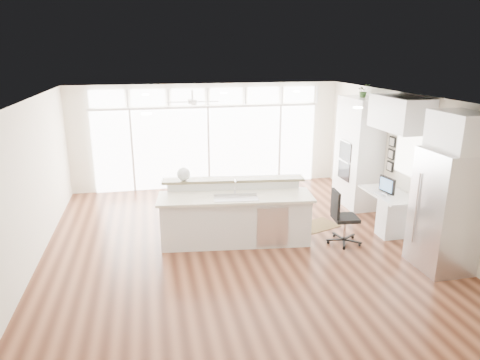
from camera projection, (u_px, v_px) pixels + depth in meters
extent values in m
cube|color=#492516|center=(240.00, 249.00, 7.84)|extent=(7.00, 8.00, 0.02)
cube|color=white|center=(240.00, 100.00, 7.06)|extent=(7.00, 8.00, 0.02)
cube|color=silver|center=(208.00, 136.00, 11.19)|extent=(7.00, 0.04, 2.70)
cube|color=silver|center=(338.00, 307.00, 3.71)|extent=(7.00, 0.04, 2.70)
cube|color=silver|center=(24.00, 192.00, 6.74)|extent=(0.04, 8.00, 2.70)
cube|color=silver|center=(419.00, 167.00, 8.16)|extent=(0.04, 8.00, 2.70)
cube|color=white|center=(208.00, 148.00, 11.22)|extent=(5.80, 0.06, 2.08)
cube|color=white|center=(207.00, 96.00, 10.84)|extent=(5.90, 0.06, 0.40)
cube|color=white|center=(409.00, 154.00, 8.38)|extent=(0.04, 0.85, 0.85)
cube|color=silver|center=(192.00, 97.00, 9.64)|extent=(1.16, 1.16, 0.32)
cube|color=white|center=(238.00, 100.00, 7.25)|extent=(3.40, 3.00, 0.02)
cube|color=white|center=(358.00, 153.00, 9.81)|extent=(0.64, 1.20, 2.50)
cube|color=white|center=(388.00, 211.00, 8.65)|extent=(0.72, 1.30, 0.76)
cube|color=white|center=(400.00, 113.00, 8.09)|extent=(0.64, 1.30, 0.64)
cube|color=silver|center=(445.00, 211.00, 6.92)|extent=(0.76, 0.90, 2.00)
cube|color=white|center=(460.00, 131.00, 6.56)|extent=(0.64, 0.90, 0.60)
cube|color=black|center=(391.00, 154.00, 9.00)|extent=(0.06, 0.22, 0.80)
cube|color=white|center=(236.00, 214.00, 7.97)|extent=(2.96, 1.41, 1.13)
cube|color=#372511|center=(318.00, 225.00, 8.89)|extent=(0.95, 0.81, 0.01)
cube|color=black|center=(345.00, 217.00, 7.94)|extent=(0.59, 0.55, 1.04)
sphere|color=white|center=(184.00, 174.00, 8.06)|extent=(0.29, 0.29, 0.25)
cube|color=black|center=(387.00, 185.00, 8.47)|extent=(0.13, 0.43, 0.36)
cube|color=silver|center=(379.00, 194.00, 8.48)|extent=(0.14, 0.32, 0.02)
imported|color=#375C27|center=(363.00, 92.00, 9.41)|extent=(0.28, 0.31, 0.23)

